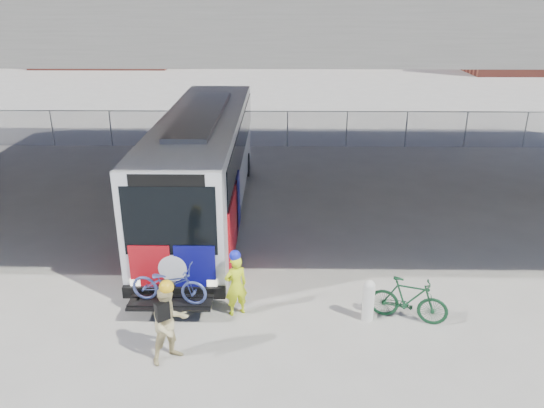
{
  "coord_description": "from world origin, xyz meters",
  "views": [
    {
      "loc": [
        0.59,
        -14.33,
        7.37
      ],
      "look_at": [
        0.39,
        0.05,
        1.6
      ],
      "focal_mm": 35.0,
      "sensor_mm": 36.0,
      "label": 1
    }
  ],
  "objects_px": {
    "bus": "(204,157)",
    "cyclist_tan": "(169,323)",
    "cyclist_hivis": "(236,284)",
    "bike_parked": "(408,300)",
    "bollard": "(369,299)"
  },
  "relations": [
    {
      "from": "bus",
      "to": "cyclist_tan",
      "type": "relative_size",
      "value": 6.74
    },
    {
      "from": "cyclist_hivis",
      "to": "bike_parked",
      "type": "xyz_separation_m",
      "value": [
        4.13,
        -0.22,
        -0.27
      ]
    },
    {
      "from": "cyclist_hivis",
      "to": "bollard",
      "type": "bearing_deg",
      "value": 149.73
    },
    {
      "from": "cyclist_tan",
      "to": "bollard",
      "type": "bearing_deg",
      "value": -18.33
    },
    {
      "from": "bollard",
      "to": "cyclist_tan",
      "type": "xyz_separation_m",
      "value": [
        -4.44,
        -1.55,
        0.34
      ]
    },
    {
      "from": "cyclist_hivis",
      "to": "bike_parked",
      "type": "distance_m",
      "value": 4.14
    },
    {
      "from": "cyclist_tan",
      "to": "bus",
      "type": "bearing_deg",
      "value": 54.59
    },
    {
      "from": "cyclist_hivis",
      "to": "cyclist_tan",
      "type": "height_order",
      "value": "cyclist_tan"
    },
    {
      "from": "cyclist_tan",
      "to": "bike_parked",
      "type": "bearing_deg",
      "value": -21.58
    },
    {
      "from": "bollard",
      "to": "bike_parked",
      "type": "distance_m",
      "value": 0.95
    },
    {
      "from": "cyclist_hivis",
      "to": "cyclist_tan",
      "type": "xyz_separation_m",
      "value": [
        -1.26,
        -1.76,
        0.08
      ]
    },
    {
      "from": "cyclist_tan",
      "to": "bike_parked",
      "type": "distance_m",
      "value": 5.61
    },
    {
      "from": "bus",
      "to": "cyclist_tan",
      "type": "distance_m",
      "value": 8.17
    },
    {
      "from": "bus",
      "to": "cyclist_tan",
      "type": "bearing_deg",
      "value": -87.86
    },
    {
      "from": "bollard",
      "to": "bike_parked",
      "type": "xyz_separation_m",
      "value": [
        0.95,
        -0.01,
        -0.01
      ]
    }
  ]
}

